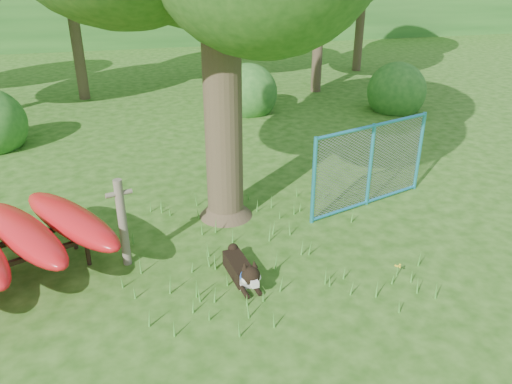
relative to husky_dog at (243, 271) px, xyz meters
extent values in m
plane|color=#1F4A0E|center=(0.24, -0.29, -0.18)|extent=(80.00, 80.00, 0.00)
cylinder|color=#3C3020|center=(0.18, 2.13, 2.38)|extent=(0.73, 0.73, 5.12)
cone|color=#3C3020|center=(0.18, 2.13, 0.07)|extent=(1.10, 1.10, 0.51)
cylinder|color=#3C3020|center=(0.79, 2.05, 3.09)|extent=(1.45, 0.51, 1.09)
cylinder|color=#3C3020|center=(-0.30, 2.39, 3.50)|extent=(1.06, 0.86, 1.05)
cylinder|color=#5F5747|center=(-1.64, 0.93, 0.53)|extent=(0.16, 0.16, 1.44)
cylinder|color=#5F5747|center=(-1.64, 0.93, 1.03)|extent=(0.39, 0.16, 0.08)
cylinder|color=black|center=(-2.23, 1.05, 0.03)|extent=(0.09, 0.09, 0.43)
cylinder|color=black|center=(-2.46, 1.61, 0.03)|extent=(0.09, 0.09, 0.43)
cube|color=black|center=(-3.26, 0.62, 0.27)|extent=(2.43, 1.06, 0.07)
ellipsoid|color=red|center=(-3.06, 1.03, 0.51)|extent=(1.84, 2.54, 0.42)
ellipsoid|color=red|center=(-2.42, 1.30, 0.51)|extent=(1.90, 2.52, 0.42)
cube|color=black|center=(-0.02, 0.18, -0.06)|extent=(0.36, 0.76, 0.25)
cube|color=silver|center=(0.01, -0.13, -0.07)|extent=(0.25, 0.17, 0.23)
sphere|color=black|center=(0.04, -0.32, 0.13)|extent=(0.27, 0.27, 0.27)
cube|color=silver|center=(0.05, -0.44, 0.09)|extent=(0.12, 0.16, 0.09)
sphere|color=silver|center=(-0.04, -0.35, 0.09)|extent=(0.13, 0.13, 0.13)
sphere|color=silver|center=(0.12, -0.33, 0.09)|extent=(0.13, 0.13, 0.13)
cone|color=black|center=(-0.04, -0.29, 0.27)|extent=(0.10, 0.12, 0.13)
cone|color=black|center=(0.10, -0.27, 0.27)|extent=(0.13, 0.14, 0.13)
cylinder|color=black|center=(-0.06, -0.30, -0.13)|extent=(0.11, 0.32, 0.07)
cylinder|color=black|center=(0.13, -0.28, -0.13)|extent=(0.11, 0.32, 0.07)
sphere|color=black|center=(-0.02, 0.58, 0.04)|extent=(0.17, 0.17, 0.17)
torus|color=#1748B3|center=(0.03, -0.24, 0.07)|extent=(0.27, 0.11, 0.26)
cylinder|color=#2793BA|center=(1.63, 1.46, 0.63)|extent=(0.09, 0.09, 1.63)
cylinder|color=#2793BA|center=(2.92, 1.88, 0.63)|extent=(0.09, 0.09, 1.63)
cylinder|color=#2793BA|center=(4.22, 2.30, 0.63)|extent=(0.09, 0.09, 1.63)
cylinder|color=#2793BA|center=(2.92, 1.88, 1.41)|extent=(2.61, 0.90, 0.06)
cylinder|color=#2793BA|center=(2.92, 1.88, -0.14)|extent=(2.61, 0.90, 0.06)
plane|color=gray|center=(2.92, 1.88, 0.63)|extent=(2.59, 0.84, 2.72)
cylinder|color=#458F2F|center=(2.28, -0.46, -0.09)|extent=(0.02, 0.02, 0.18)
sphere|color=yellow|center=(2.28, -0.46, 0.00)|extent=(0.03, 0.03, 0.03)
sphere|color=yellow|center=(2.32, -0.45, 0.00)|extent=(0.03, 0.03, 0.03)
sphere|color=yellow|center=(2.26, -0.43, -0.01)|extent=(0.03, 0.03, 0.03)
sphere|color=yellow|center=(2.29, -0.49, 0.00)|extent=(0.03, 0.03, 0.03)
sphere|color=yellow|center=(2.26, -0.48, 0.00)|extent=(0.03, 0.03, 0.03)
cylinder|color=#3C3020|center=(-2.76, 11.71, 2.44)|extent=(0.36, 0.36, 5.25)
cylinder|color=#3C3020|center=(1.74, 12.71, 1.74)|extent=(0.36, 0.36, 3.85)
cylinder|color=#3C3020|center=(5.24, 10.71, 2.20)|extent=(0.36, 0.36, 4.76)
cylinder|color=#3C3020|center=(8.24, 13.71, 2.27)|extent=(0.36, 0.36, 4.90)
sphere|color=#235F1E|center=(6.74, 7.71, -0.18)|extent=(1.80, 1.80, 1.80)
sphere|color=#235F1E|center=(2.24, 8.71, -0.18)|extent=(1.80, 1.80, 1.80)
camera|label=1|loc=(-1.38, -5.99, 4.17)|focal=35.00mm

